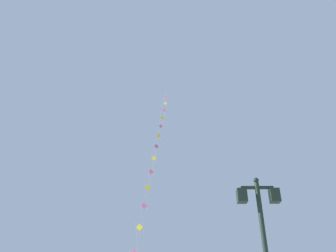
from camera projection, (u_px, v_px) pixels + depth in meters
twin_lantern_lamp_post at (263, 235)px, 9.51m from camera, size 1.24×0.28×5.34m
kite_train at (154, 159)px, 27.68m from camera, size 2.19×17.22×24.91m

